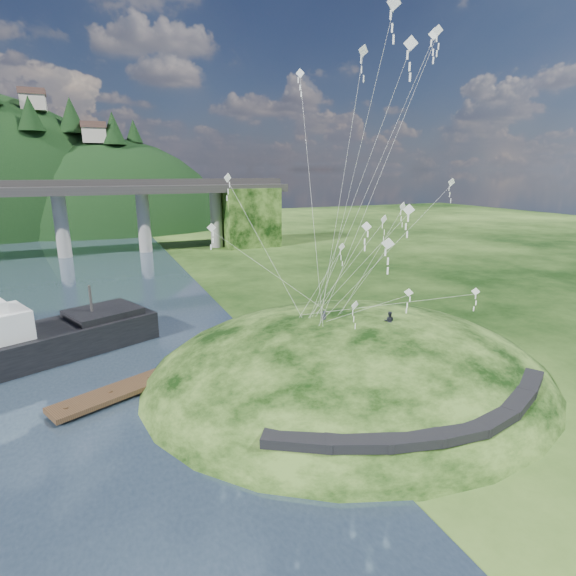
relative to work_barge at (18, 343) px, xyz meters
name	(u,v)px	position (x,y,z in m)	size (l,w,h in m)	color
ground	(271,402)	(18.15, -15.39, -2.04)	(320.00, 320.00, 0.00)	black
grass_hill	(348,388)	(26.15, -13.39, -3.54)	(36.00, 32.00, 13.00)	black
footpath	(442,420)	(25.61, -25.14, 0.04)	(22.29, 5.84, 0.83)	black
bridge	(0,210)	(-8.31, 54.67, 7.66)	(160.00, 11.00, 15.00)	#2D2B2B
work_barge	(18,343)	(0.00, 0.00, 0.00)	(23.98, 14.81, 8.16)	black
wooden_dock	(150,380)	(10.13, -8.94, -1.56)	(15.07, 8.39, 1.10)	#382517
kite_flyers	(374,311)	(27.55, -14.60, 3.68)	(5.56, 3.15, 1.69)	#23262F
kite_swarm	(372,175)	(26.67, -14.78, 14.47)	(19.98, 16.45, 21.52)	white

